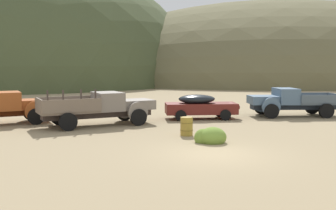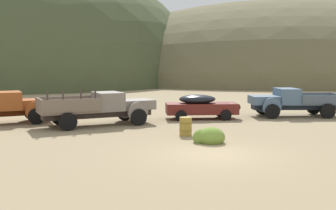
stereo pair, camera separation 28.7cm
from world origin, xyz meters
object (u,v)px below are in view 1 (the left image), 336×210
object	(u,v)px
truck_primer_gray	(106,108)
car_oxblood	(203,106)
truck_chalk_blue	(287,102)
truck_oxide_orange	(6,107)
oil_drum_foreground	(187,126)

from	to	relation	value
truck_primer_gray	car_oxblood	distance (m)	6.35
truck_chalk_blue	truck_oxide_orange	bearing A→B (deg)	8.51
car_oxblood	oil_drum_foreground	xyz separation A→B (m)	(-2.28, -5.68, -0.36)
oil_drum_foreground	truck_primer_gray	bearing A→B (deg)	133.22
truck_primer_gray	oil_drum_foreground	distance (m)	5.69
car_oxblood	truck_chalk_blue	size ratio (longest dim) A/B	0.79
car_oxblood	oil_drum_foreground	world-z (taller)	car_oxblood
truck_oxide_orange	oil_drum_foreground	bearing A→B (deg)	-46.41
truck_oxide_orange	car_oxblood	world-z (taller)	truck_oxide_orange
truck_oxide_orange	car_oxblood	xyz separation A→B (m)	(11.94, 0.29, -0.18)
truck_primer_gray	truck_chalk_blue	distance (m)	12.19
truck_primer_gray	car_oxblood	xyz separation A→B (m)	(6.16, 1.55, -0.19)
truck_oxide_orange	oil_drum_foreground	world-z (taller)	truck_oxide_orange
truck_primer_gray	truck_oxide_orange	bearing A→B (deg)	149.83
car_oxblood	oil_drum_foreground	size ratio (longest dim) A/B	5.35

